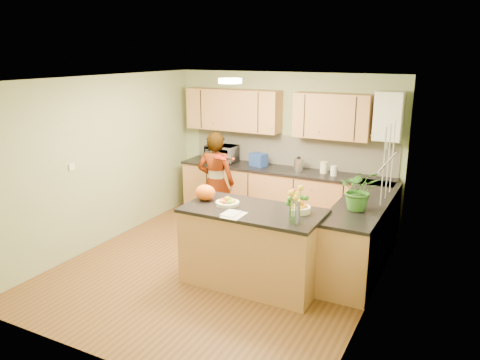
% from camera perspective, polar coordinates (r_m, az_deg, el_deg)
% --- Properties ---
extents(floor, '(4.50, 4.50, 0.00)m').
position_cam_1_polar(floor, '(6.48, -2.37, -10.43)').
color(floor, brown).
rests_on(floor, ground).
extents(ceiling, '(4.00, 4.50, 0.02)m').
position_cam_1_polar(ceiling, '(5.84, -2.64, 12.22)').
color(ceiling, silver).
rests_on(ceiling, wall_back).
extents(wall_back, '(4.00, 0.02, 2.50)m').
position_cam_1_polar(wall_back, '(8.02, 5.47, 4.03)').
color(wall_back, '#95A576').
rests_on(wall_back, floor).
extents(wall_front, '(4.00, 0.02, 2.50)m').
position_cam_1_polar(wall_front, '(4.33, -17.43, -6.64)').
color(wall_front, '#95A576').
rests_on(wall_front, floor).
extents(wall_left, '(0.02, 4.50, 2.50)m').
position_cam_1_polar(wall_left, '(7.22, -16.45, 2.18)').
color(wall_left, '#95A576').
rests_on(wall_left, floor).
extents(wall_right, '(0.02, 4.50, 2.50)m').
position_cam_1_polar(wall_right, '(5.38, 16.39, -2.25)').
color(wall_right, '#95A576').
rests_on(wall_right, floor).
extents(back_counter, '(3.64, 0.62, 0.94)m').
position_cam_1_polar(back_counter, '(7.91, 5.19, -1.96)').
color(back_counter, '#A87943').
rests_on(back_counter, floor).
extents(right_counter, '(0.62, 2.24, 0.94)m').
position_cam_1_polar(right_counter, '(6.48, 14.73, -6.42)').
color(right_counter, '#A87943').
rests_on(right_counter, floor).
extents(splashback, '(3.60, 0.02, 0.52)m').
position_cam_1_polar(splashback, '(7.98, 6.09, 3.59)').
color(splashback, beige).
rests_on(splashback, back_counter).
extents(upper_cabinets, '(3.20, 0.34, 0.70)m').
position_cam_1_polar(upper_cabinets, '(7.84, 3.91, 8.24)').
color(upper_cabinets, '#A87943').
rests_on(upper_cabinets, wall_back).
extents(boiler, '(0.40, 0.30, 0.86)m').
position_cam_1_polar(boiler, '(7.31, 17.68, 7.41)').
color(boiler, white).
rests_on(boiler, wall_back).
extents(window_right, '(0.01, 1.30, 1.05)m').
position_cam_1_polar(window_right, '(5.88, 17.68, 2.15)').
color(window_right, white).
rests_on(window_right, wall_right).
extents(light_switch, '(0.02, 0.09, 0.09)m').
position_cam_1_polar(light_switch, '(6.79, -19.84, 1.51)').
color(light_switch, white).
rests_on(light_switch, wall_left).
extents(ceiling_lamp, '(0.30, 0.30, 0.07)m').
position_cam_1_polar(ceiling_lamp, '(6.11, -1.21, 12.00)').
color(ceiling_lamp, '#FFEABF').
rests_on(ceiling_lamp, ceiling).
extents(peninsula_island, '(1.71, 0.87, 0.98)m').
position_cam_1_polar(peninsula_island, '(5.85, 1.53, -8.09)').
color(peninsula_island, '#A87943').
rests_on(peninsula_island, floor).
extents(fruit_dish, '(0.30, 0.30, 0.10)m').
position_cam_1_polar(fruit_dish, '(5.82, -1.54, -2.67)').
color(fruit_dish, '#F6EAC5').
rests_on(fruit_dish, peninsula_island).
extents(orange_bowl, '(0.25, 0.25, 0.15)m').
position_cam_1_polar(orange_bowl, '(5.59, 7.34, -3.34)').
color(orange_bowl, '#F6EAC5').
rests_on(orange_bowl, peninsula_island).
extents(flower_vase, '(0.28, 0.28, 0.51)m').
position_cam_1_polar(flower_vase, '(5.19, 6.72, -1.56)').
color(flower_vase, silver).
rests_on(flower_vase, peninsula_island).
extents(orange_bag, '(0.33, 0.30, 0.20)m').
position_cam_1_polar(orange_bag, '(6.01, -4.25, -1.53)').
color(orange_bag, orange).
rests_on(orange_bag, peninsula_island).
extents(papers, '(0.22, 0.30, 0.01)m').
position_cam_1_polar(papers, '(5.47, -0.74, -4.27)').
color(papers, silver).
rests_on(papers, peninsula_island).
extents(violinist, '(0.67, 0.51, 1.64)m').
position_cam_1_polar(violinist, '(7.38, -2.96, -0.37)').
color(violinist, tan).
rests_on(violinist, floor).
extents(violin, '(0.65, 0.57, 0.16)m').
position_cam_1_polar(violin, '(6.98, -2.50, 2.87)').
color(violin, '#4E0A04').
rests_on(violin, violinist).
extents(microwave, '(0.54, 0.37, 0.29)m').
position_cam_1_polar(microwave, '(8.26, -2.24, 3.27)').
color(microwave, white).
rests_on(microwave, back_counter).
extents(blue_box, '(0.32, 0.27, 0.22)m').
position_cam_1_polar(blue_box, '(7.95, 2.27, 2.48)').
color(blue_box, '#203E94').
rests_on(blue_box, back_counter).
extents(kettle, '(0.15, 0.15, 0.28)m').
position_cam_1_polar(kettle, '(7.68, 7.15, 1.96)').
color(kettle, silver).
rests_on(kettle, back_counter).
extents(jar_cream, '(0.15, 0.15, 0.18)m').
position_cam_1_polar(jar_cream, '(7.59, 10.18, 1.51)').
color(jar_cream, '#F6EAC5').
rests_on(jar_cream, back_counter).
extents(jar_white, '(0.11, 0.11, 0.16)m').
position_cam_1_polar(jar_white, '(7.46, 11.35, 1.11)').
color(jar_white, white).
rests_on(jar_white, back_counter).
extents(potted_plant, '(0.55, 0.51, 0.52)m').
position_cam_1_polar(potted_plant, '(5.88, 14.35, -1.15)').
color(potted_plant, '#387727').
rests_on(potted_plant, right_counter).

